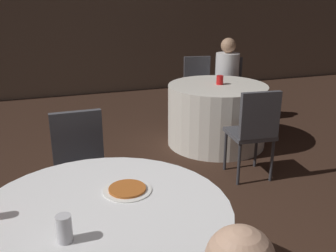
{
  "coord_description": "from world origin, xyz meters",
  "views": [
    {
      "loc": [
        -0.43,
        -1.69,
        1.69
      ],
      "look_at": [
        0.4,
        0.69,
        0.83
      ],
      "focal_mm": 40.0,
      "sensor_mm": 36.0,
      "label": 1
    }
  ],
  "objects_px": {
    "chair_near_north": "(80,161)",
    "person_white_shirt": "(226,81)",
    "soda_can_silver": "(64,229)",
    "chair_far_south": "(255,127)",
    "chair_far_north": "(198,82)",
    "pizza_plate_near": "(127,189)",
    "table_far": "(217,115)",
    "chair_far_northeast": "(227,83)"
  },
  "relations": [
    {
      "from": "chair_near_north",
      "to": "person_white_shirt",
      "type": "height_order",
      "value": "person_white_shirt"
    },
    {
      "from": "person_white_shirt",
      "to": "soda_can_silver",
      "type": "distance_m",
      "value": 3.97
    },
    {
      "from": "chair_near_north",
      "to": "chair_far_south",
      "type": "relative_size",
      "value": 1.0
    },
    {
      "from": "chair_near_north",
      "to": "person_white_shirt",
      "type": "bearing_deg",
      "value": -138.99
    },
    {
      "from": "chair_far_north",
      "to": "soda_can_silver",
      "type": "relative_size",
      "value": 7.39
    },
    {
      "from": "soda_can_silver",
      "to": "person_white_shirt",
      "type": "bearing_deg",
      "value": 52.61
    },
    {
      "from": "pizza_plate_near",
      "to": "chair_near_north",
      "type": "bearing_deg",
      "value": 99.79
    },
    {
      "from": "pizza_plate_near",
      "to": "table_far",
      "type": "bearing_deg",
      "value": 53.21
    },
    {
      "from": "person_white_shirt",
      "to": "pizza_plate_near",
      "type": "relative_size",
      "value": 4.56
    },
    {
      "from": "chair_far_south",
      "to": "pizza_plate_near",
      "type": "bearing_deg",
      "value": -136.77
    },
    {
      "from": "table_far",
      "to": "chair_far_north",
      "type": "bearing_deg",
      "value": 79.56
    },
    {
      "from": "table_far",
      "to": "soda_can_silver",
      "type": "bearing_deg",
      "value": -128.15
    },
    {
      "from": "chair_near_north",
      "to": "table_far",
      "type": "bearing_deg",
      "value": -144.62
    },
    {
      "from": "chair_near_north",
      "to": "chair_far_north",
      "type": "relative_size",
      "value": 1.0
    },
    {
      "from": "chair_near_north",
      "to": "person_white_shirt",
      "type": "xyz_separation_m",
      "value": [
        2.22,
        1.92,
        0.05
      ]
    },
    {
      "from": "chair_near_north",
      "to": "chair_far_south",
      "type": "distance_m",
      "value": 1.66
    },
    {
      "from": "chair_far_northeast",
      "to": "pizza_plate_near",
      "type": "height_order",
      "value": "chair_far_northeast"
    },
    {
      "from": "chair_near_north",
      "to": "pizza_plate_near",
      "type": "relative_size",
      "value": 3.48
    },
    {
      "from": "chair_near_north",
      "to": "pizza_plate_near",
      "type": "xyz_separation_m",
      "value": [
        0.15,
        -0.89,
        0.19
      ]
    },
    {
      "from": "chair_far_north",
      "to": "chair_near_north",
      "type": "bearing_deg",
      "value": 59.42
    },
    {
      "from": "chair_far_northeast",
      "to": "person_white_shirt",
      "type": "height_order",
      "value": "person_white_shirt"
    },
    {
      "from": "table_far",
      "to": "person_white_shirt",
      "type": "distance_m",
      "value": 0.87
    },
    {
      "from": "chair_far_south",
      "to": "pizza_plate_near",
      "type": "xyz_separation_m",
      "value": [
        -1.49,
        -1.14,
        0.19
      ]
    },
    {
      "from": "pizza_plate_near",
      "to": "person_white_shirt",
      "type": "bearing_deg",
      "value": 53.74
    },
    {
      "from": "chair_far_north",
      "to": "soda_can_silver",
      "type": "bearing_deg",
      "value": 68.88
    },
    {
      "from": "chair_near_north",
      "to": "soda_can_silver",
      "type": "height_order",
      "value": "chair_near_north"
    },
    {
      "from": "chair_far_north",
      "to": "person_white_shirt",
      "type": "height_order",
      "value": "person_white_shirt"
    },
    {
      "from": "soda_can_silver",
      "to": "pizza_plate_near",
      "type": "bearing_deg",
      "value": 44.37
    },
    {
      "from": "table_far",
      "to": "chair_far_south",
      "type": "distance_m",
      "value": 1.01
    },
    {
      "from": "chair_far_northeast",
      "to": "soda_can_silver",
      "type": "relative_size",
      "value": 7.39
    },
    {
      "from": "chair_far_north",
      "to": "soda_can_silver",
      "type": "distance_m",
      "value": 4.05
    },
    {
      "from": "chair_far_northeast",
      "to": "person_white_shirt",
      "type": "xyz_separation_m",
      "value": [
        -0.09,
        -0.13,
        0.05
      ]
    },
    {
      "from": "table_far",
      "to": "chair_near_north",
      "type": "distance_m",
      "value": 2.14
    },
    {
      "from": "chair_far_northeast",
      "to": "chair_far_north",
      "type": "relative_size",
      "value": 1.0
    },
    {
      "from": "person_white_shirt",
      "to": "chair_near_north",
      "type": "bearing_deg",
      "value": 75.44
    },
    {
      "from": "pizza_plate_near",
      "to": "soda_can_silver",
      "type": "distance_m",
      "value": 0.49
    },
    {
      "from": "chair_far_south",
      "to": "chair_far_north",
      "type": "distance_m",
      "value": 1.99
    },
    {
      "from": "chair_near_north",
      "to": "chair_far_north",
      "type": "height_order",
      "value": "same"
    },
    {
      "from": "person_white_shirt",
      "to": "pizza_plate_near",
      "type": "height_order",
      "value": "person_white_shirt"
    },
    {
      "from": "chair_far_northeast",
      "to": "chair_near_north",
      "type": "bearing_deg",
      "value": 76.2
    },
    {
      "from": "chair_near_north",
      "to": "chair_far_northeast",
      "type": "bearing_deg",
      "value": -138.23
    },
    {
      "from": "chair_far_south",
      "to": "chair_far_north",
      "type": "bearing_deg",
      "value": 87.72
    }
  ]
}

